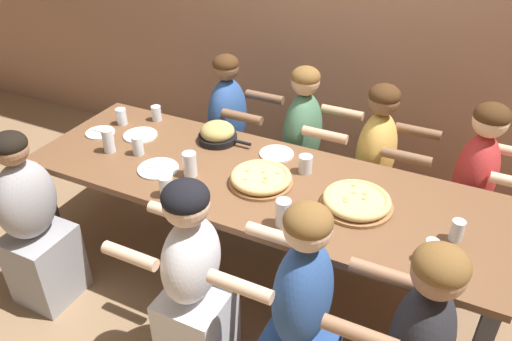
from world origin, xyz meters
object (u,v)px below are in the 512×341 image
Objects in this scene: drinking_glass_d at (156,114)px; diner_near_midright at (300,324)px; empty_plate_b at (140,135)px; drinking_glass_b at (166,187)px; drinking_glass_h at (108,141)px; diner_near_left at (34,229)px; drinking_glass_c at (431,251)px; drinking_glass_e at (122,117)px; drinking_glass_g at (190,165)px; diner_near_center at (193,286)px; drinking_glass_f at (283,214)px; drinking_glass_i at (138,146)px; pizza_board_second at (261,178)px; drinking_glass_j at (305,165)px; empty_plate_a at (100,133)px; diner_far_center at (302,158)px; diner_far_right at (469,200)px; pizza_board_main at (356,201)px; empty_plate_c at (158,169)px; empty_plate_d at (277,154)px; diner_far_midleft at (229,141)px; skillet_bowl at (218,133)px; drinking_glass_a at (457,230)px.

drinking_glass_d is 1.78m from diner_near_midright.
empty_plate_b is 0.71m from drinking_glass_b.
drinking_glass_h is 0.65m from diner_near_left.
drinking_glass_c is 0.66m from diner_near_midright.
drinking_glass_b is at bearing -175.72° from drinking_glass_c.
drinking_glass_h is (-1.90, 0.13, 0.02)m from drinking_glass_c.
drinking_glass_e is (-0.21, 0.08, 0.04)m from empty_plate_b.
drinking_glass_g is (0.53, -0.24, 0.06)m from empty_plate_b.
drinking_glass_f is at bearing -41.48° from diner_near_center.
drinking_glass_i is 0.74m from diner_near_left.
diner_near_midright reaches higher than drinking_glass_h.
empty_plate_b is 1.82× the size of drinking_glass_b.
drinking_glass_b is 0.98m from diner_near_midright.
pizza_board_second is at bearing 5.31° from drinking_glass_h.
drinking_glass_h is 1.18m from drinking_glass_j.
diner_near_left reaches higher than empty_plate_a.
diner_far_center is 1.02× the size of diner_far_right.
drinking_glass_f is at bearing -15.22° from drinking_glass_g.
pizza_board_main is at bearing -7.00° from drinking_glass_e.
diner_near_center is at bearing -105.79° from drinking_glass_j.
drinking_glass_b is 1.33m from drinking_glass_c.
empty_plate_a is 0.62m from empty_plate_c.
drinking_glass_i is (-0.75, -0.35, 0.05)m from empty_plate_d.
drinking_glass_b is at bearing -44.42° from empty_plate_c.
empty_plate_c and empty_plate_d have the same top height.
drinking_glass_f is 0.12× the size of diner_far_center.
diner_near_left reaches higher than pizza_board_second.
pizza_board_second is 0.30× the size of diner_far_right.
diner_near_left reaches higher than empty_plate_c.
pizza_board_main is 0.48m from drinking_glass_c.
diner_near_center is at bearing 21.74° from diner_far_midleft.
diner_far_right is at bearing 19.13° from empty_plate_d.
drinking_glass_f is at bearing -8.49° from drinking_glass_h.
skillet_bowl is at bearing 163.79° from pizza_board_main.
diner_near_center is at bearing -58.14° from drinking_glass_g.
drinking_glass_b is at bearing -85.33° from skillet_bowl.
pizza_board_main is 2.63× the size of drinking_glass_g.
empty_plate_c is 0.84m from drinking_glass_j.
diner_near_center is at bearing -90.00° from diner_near_left.
diner_far_center is (0.77, 0.73, -0.28)m from drinking_glass_i.
diner_far_center is (1.11, 0.47, -0.28)m from drinking_glass_e.
drinking_glass_g is (-0.64, 0.17, -0.00)m from drinking_glass_f.
empty_plate_a is (-1.70, 0.03, -0.03)m from pizza_board_main.
skillet_bowl is at bearing -179.00° from empty_plate_d.
diner_near_center is at bearing -42.50° from drinking_glass_b.
diner_far_center is (-0.03, 0.70, -0.26)m from pizza_board_second.
drinking_glass_f is at bearing -13.12° from empty_plate_a.
drinking_glass_d is at bearing 126.12° from empty_plate_c.
diner_near_center is at bearing -31.60° from empty_plate_a.
skillet_bowl is at bearing 167.37° from drinking_glass_a.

